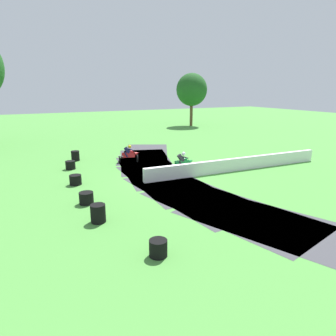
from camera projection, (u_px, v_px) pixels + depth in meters
name	position (u px, v px, depth m)	size (l,w,h in m)	color
ground_plane	(165.00, 180.00, 19.30)	(120.00, 120.00, 0.00)	#4C933D
track_asphalt	(176.00, 179.00, 19.62)	(8.14, 26.06, 0.01)	#3D3D42
safety_barrier	(238.00, 164.00, 21.49)	(0.30, 14.20, 0.90)	white
motorcycle_lead_red	(129.00, 154.00, 23.81)	(1.72, 1.11, 1.43)	black
motorcycle_chase_green	(183.00, 162.00, 21.13)	(1.71, 0.87, 1.42)	black
tire_stack_near	(75.00, 156.00, 24.36)	(0.64, 0.64, 0.80)	black
tire_stack_mid_a	(70.00, 165.00, 21.84)	(0.69, 0.69, 0.60)	black
tire_stack_mid_b	(75.00, 180.00, 18.32)	(0.71, 0.71, 0.60)	black
tire_stack_far	(86.00, 198.00, 15.29)	(0.71, 0.71, 0.60)	black
tire_stack_extra_a	(98.00, 213.00, 13.16)	(0.65, 0.65, 0.80)	black
tire_stack_extra_b	(158.00, 248.00, 10.50)	(0.64, 0.64, 0.60)	black
tree_far_left	(192.00, 90.00, 45.96)	(4.63, 4.63, 7.87)	brown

